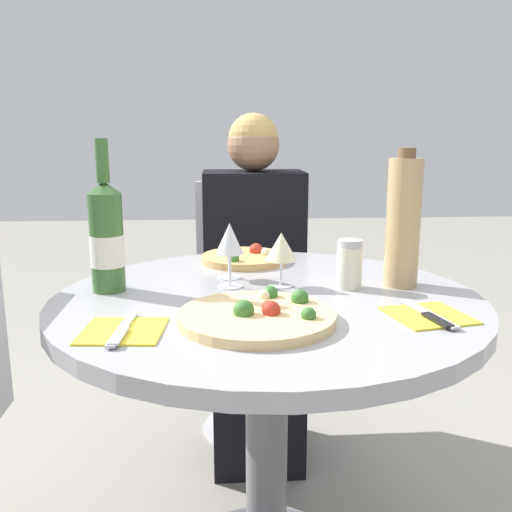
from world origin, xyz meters
TOP-DOWN VIEW (x-y plane):
  - dining_table at (0.00, 0.00)m, footprint 0.98×0.98m
  - chair_behind_diner at (0.02, 0.81)m, footprint 0.42×0.42m
  - seated_diner at (0.02, 0.66)m, footprint 0.35×0.46m
  - pizza_large at (-0.03, -0.18)m, footprint 0.31×0.31m
  - pizza_small_far at (-0.04, 0.35)m, footprint 0.24×0.24m
  - wine_bottle at (-0.37, 0.07)m, footprint 0.08×0.08m
  - tall_carafe at (0.33, 0.07)m, footprint 0.08×0.08m
  - sugar_shaker at (0.20, 0.06)m, footprint 0.06×0.06m
  - wine_glass_back_left at (-0.08, 0.17)m, footprint 0.07×0.07m
  - wine_glass_front_right at (0.04, 0.08)m, footprint 0.08×0.08m
  - wine_glass_front_left at (-0.08, 0.08)m, footprint 0.06×0.06m
  - place_setting_left at (-0.29, -0.22)m, footprint 0.16×0.19m
  - place_setting_right at (0.31, -0.17)m, footprint 0.18×0.19m

SIDE VIEW (x-z plane):
  - chair_behind_diner at x=0.02m, z-range -0.02..0.91m
  - seated_diner at x=0.02m, z-range -0.06..1.11m
  - dining_table at x=0.00m, z-range 0.22..0.96m
  - place_setting_left at x=-0.29m, z-range 0.74..0.75m
  - place_setting_right at x=0.31m, z-range 0.74..0.75m
  - pizza_large at x=-0.03m, z-range 0.73..0.78m
  - pizza_small_far at x=-0.04m, z-range 0.73..0.78m
  - sugar_shaker at x=0.20m, z-range 0.74..0.86m
  - wine_glass_front_right at x=0.04m, z-range 0.77..0.91m
  - wine_glass_back_left at x=-0.08m, z-range 0.78..0.91m
  - wine_glass_front_left at x=-0.08m, z-range 0.78..0.94m
  - wine_bottle at x=-0.37m, z-range 0.70..1.05m
  - tall_carafe at x=0.33m, z-range 0.74..1.07m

